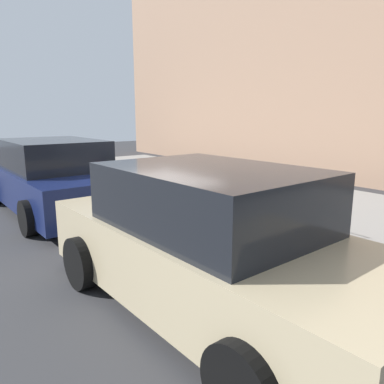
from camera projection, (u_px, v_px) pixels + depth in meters
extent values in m
plane|color=#333335|center=(152.00, 209.00, 8.29)|extent=(40.00, 40.00, 0.00)
cube|color=gray|center=(233.00, 192.00, 9.76)|extent=(18.00, 5.00, 0.14)
cube|color=red|center=(311.00, 226.00, 5.60)|extent=(0.38, 0.22, 0.54)
cube|color=black|center=(311.00, 226.00, 5.60)|extent=(0.39, 0.05, 0.55)
cylinder|color=gray|center=(322.00, 203.00, 5.40)|extent=(0.02, 0.02, 0.26)
cylinder|color=gray|center=(304.00, 199.00, 5.65)|extent=(0.02, 0.02, 0.26)
cylinder|color=black|center=(313.00, 193.00, 5.50)|extent=(0.32, 0.03, 0.02)
cylinder|color=black|center=(319.00, 245.00, 5.52)|extent=(0.04, 0.02, 0.04)
cylinder|color=black|center=(301.00, 239.00, 5.79)|extent=(0.04, 0.02, 0.04)
cube|color=black|center=(284.00, 213.00, 5.94)|extent=(0.46, 0.24, 0.76)
cube|color=black|center=(284.00, 213.00, 5.94)|extent=(0.46, 0.05, 0.77)
cylinder|color=gray|center=(296.00, 185.00, 5.69)|extent=(0.02, 0.02, 0.21)
cylinder|color=gray|center=(276.00, 182.00, 6.00)|extent=(0.02, 0.02, 0.21)
cylinder|color=black|center=(286.00, 177.00, 5.82)|extent=(0.39, 0.03, 0.02)
cylinder|color=black|center=(293.00, 237.00, 5.86)|extent=(0.04, 0.02, 0.04)
cylinder|color=black|center=(273.00, 231.00, 6.18)|extent=(0.04, 0.02, 0.04)
cube|color=#59601E|center=(259.00, 208.00, 6.35)|extent=(0.47, 0.27, 0.69)
cube|color=black|center=(259.00, 208.00, 6.35)|extent=(0.46, 0.08, 0.71)
cylinder|color=gray|center=(270.00, 181.00, 6.11)|extent=(0.02, 0.02, 0.32)
cylinder|color=gray|center=(251.00, 178.00, 6.39)|extent=(0.02, 0.02, 0.32)
cylinder|color=black|center=(261.00, 171.00, 6.22)|extent=(0.39, 0.06, 0.02)
cylinder|color=black|center=(268.00, 229.00, 6.28)|extent=(0.05, 0.02, 0.04)
cylinder|color=black|center=(249.00, 224.00, 6.56)|extent=(0.05, 0.02, 0.04)
cube|color=navy|center=(239.00, 202.00, 6.80)|extent=(0.50, 0.24, 0.71)
cube|color=black|center=(239.00, 202.00, 6.80)|extent=(0.49, 0.08, 0.73)
cylinder|color=gray|center=(249.00, 179.00, 6.56)|extent=(0.02, 0.02, 0.20)
cylinder|color=gray|center=(231.00, 176.00, 6.86)|extent=(0.02, 0.02, 0.20)
cylinder|color=black|center=(240.00, 172.00, 6.69)|extent=(0.42, 0.06, 0.02)
cylinder|color=black|center=(248.00, 222.00, 6.71)|extent=(0.05, 0.02, 0.04)
cylinder|color=black|center=(230.00, 217.00, 7.03)|extent=(0.05, 0.02, 0.04)
cube|color=#9EA0A8|center=(221.00, 200.00, 7.19)|extent=(0.36, 0.25, 0.60)
cube|color=black|center=(221.00, 200.00, 7.19)|extent=(0.36, 0.06, 0.61)
cylinder|color=gray|center=(227.00, 179.00, 6.99)|extent=(0.02, 0.02, 0.25)
cylinder|color=gray|center=(216.00, 177.00, 7.22)|extent=(0.02, 0.02, 0.25)
cylinder|color=black|center=(222.00, 172.00, 7.08)|extent=(0.30, 0.04, 0.02)
cylinder|color=black|center=(226.00, 215.00, 7.13)|extent=(0.04, 0.02, 0.04)
cylinder|color=black|center=(216.00, 212.00, 7.37)|extent=(0.04, 0.02, 0.04)
cube|color=maroon|center=(204.00, 198.00, 7.48)|extent=(0.34, 0.20, 0.53)
cube|color=black|center=(204.00, 198.00, 7.48)|extent=(0.35, 0.04, 0.54)
cylinder|color=gray|center=(209.00, 179.00, 7.28)|extent=(0.02, 0.02, 0.29)
cylinder|color=gray|center=(200.00, 178.00, 7.51)|extent=(0.02, 0.02, 0.29)
cylinder|color=black|center=(204.00, 171.00, 7.36)|extent=(0.28, 0.03, 0.02)
cylinder|color=black|center=(209.00, 211.00, 7.41)|extent=(0.04, 0.02, 0.04)
cylinder|color=black|center=(200.00, 209.00, 7.64)|extent=(0.04, 0.02, 0.04)
cube|color=#0F606B|center=(193.00, 193.00, 7.91)|extent=(0.49, 0.22, 0.57)
cube|color=black|center=(193.00, 193.00, 7.91)|extent=(0.50, 0.04, 0.58)
cylinder|color=gray|center=(199.00, 177.00, 7.66)|extent=(0.02, 0.02, 0.20)
cylinder|color=gray|center=(187.00, 174.00, 8.00)|extent=(0.02, 0.02, 0.20)
cylinder|color=black|center=(193.00, 171.00, 7.81)|extent=(0.43, 0.03, 0.02)
cylinder|color=black|center=(199.00, 207.00, 7.79)|extent=(0.04, 0.02, 0.04)
cylinder|color=black|center=(187.00, 203.00, 8.14)|extent=(0.04, 0.02, 0.04)
cylinder|color=red|center=(174.00, 187.00, 8.46)|extent=(0.20, 0.20, 0.60)
sphere|color=red|center=(173.00, 172.00, 8.39)|extent=(0.21, 0.21, 0.21)
cylinder|color=red|center=(170.00, 185.00, 8.57)|extent=(0.09, 0.10, 0.09)
cylinder|color=red|center=(177.00, 187.00, 8.34)|extent=(0.09, 0.10, 0.09)
cylinder|color=brown|center=(152.00, 179.00, 8.92)|extent=(0.13, 0.13, 0.81)
cube|color=tan|center=(209.00, 260.00, 3.93)|extent=(4.36, 1.86, 0.76)
cube|color=black|center=(209.00, 197.00, 3.78)|extent=(2.29, 1.66, 0.62)
cylinder|color=black|center=(82.00, 263.00, 4.45)|extent=(0.65, 0.24, 0.64)
cylinder|color=black|center=(193.00, 234.00, 5.52)|extent=(0.65, 0.24, 0.64)
cylinder|color=black|center=(370.00, 303.00, 3.50)|extent=(0.65, 0.24, 0.64)
cube|color=#141E4C|center=(55.00, 186.00, 8.03)|extent=(4.78, 1.97, 0.76)
cube|color=black|center=(52.00, 154.00, 7.89)|extent=(2.50, 1.78, 0.62)
cylinder|color=black|center=(73.00, 182.00, 9.79)|extent=(0.64, 0.23, 0.64)
cylinder|color=black|center=(29.00, 218.00, 6.38)|extent=(0.64, 0.23, 0.64)
cylinder|color=black|center=(126.00, 202.00, 7.53)|extent=(0.64, 0.23, 0.64)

